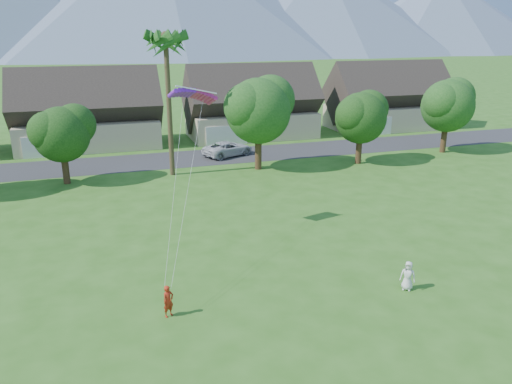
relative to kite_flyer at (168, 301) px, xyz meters
name	(u,v)px	position (x,y,z in m)	size (l,w,h in m)	color
ground	(332,355)	(5.79, -4.91, -0.76)	(500.00, 500.00, 0.00)	#2D6019
street	(184,159)	(5.79, 29.09, -0.75)	(90.00, 7.00, 0.01)	#2D2D30
kite_flyer	(168,301)	(0.00, 0.00, 0.00)	(0.55, 0.36, 1.51)	#B02914
watcher	(408,276)	(11.72, -1.18, 0.00)	(0.74, 0.48, 1.52)	silver
parked_car	(228,149)	(10.42, 29.09, 0.00)	(2.51, 5.45, 1.52)	silver
houses_row	(173,112)	(6.28, 38.09, 2.69)	(72.75, 8.19, 8.86)	beige
tree_row	(181,121)	(4.65, 23.01, 4.13)	(62.27, 6.67, 8.45)	#47301C
fan_palm	(165,38)	(3.79, 23.59, 11.05)	(3.00, 3.00, 13.80)	#4C3D26
parafoil_kite	(193,93)	(3.31, 9.70, 8.07)	(2.92, 1.24, 0.50)	purple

